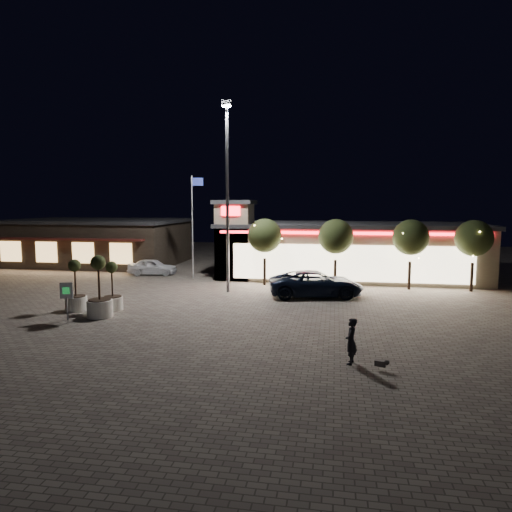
% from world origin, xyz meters
% --- Properties ---
extents(ground, '(90.00, 90.00, 0.00)m').
position_xyz_m(ground, '(0.00, 0.00, 0.00)').
color(ground, slate).
rests_on(ground, ground).
extents(retail_building, '(20.40, 8.40, 6.10)m').
position_xyz_m(retail_building, '(9.51, 15.82, 2.21)').
color(retail_building, gray).
rests_on(retail_building, ground).
extents(restaurant_building, '(16.40, 11.00, 4.30)m').
position_xyz_m(restaurant_building, '(-14.00, 19.97, 2.16)').
color(restaurant_building, '#382D23').
rests_on(restaurant_building, ground).
extents(floodlight_pole, '(0.60, 0.40, 12.38)m').
position_xyz_m(floodlight_pole, '(2.00, 8.00, 7.02)').
color(floodlight_pole, gray).
rests_on(floodlight_pole, ground).
extents(flagpole, '(0.95, 0.10, 8.00)m').
position_xyz_m(flagpole, '(-1.90, 13.00, 4.74)').
color(flagpole, white).
rests_on(flagpole, ground).
extents(string_tree_a, '(2.42, 2.42, 4.79)m').
position_xyz_m(string_tree_a, '(4.00, 11.00, 3.56)').
color(string_tree_a, '#332319').
rests_on(string_tree_a, ground).
extents(string_tree_b, '(2.42, 2.42, 4.79)m').
position_xyz_m(string_tree_b, '(9.00, 11.00, 3.56)').
color(string_tree_b, '#332319').
rests_on(string_tree_b, ground).
extents(string_tree_c, '(2.42, 2.42, 4.79)m').
position_xyz_m(string_tree_c, '(14.00, 11.00, 3.56)').
color(string_tree_c, '#332319').
rests_on(string_tree_c, ground).
extents(string_tree_d, '(2.42, 2.42, 4.79)m').
position_xyz_m(string_tree_d, '(18.00, 11.00, 3.56)').
color(string_tree_d, '#332319').
rests_on(string_tree_d, ground).
extents(pickup_truck, '(6.32, 3.81, 1.64)m').
position_xyz_m(pickup_truck, '(7.82, 7.53, 0.82)').
color(pickup_truck, black).
rests_on(pickup_truck, ground).
extents(white_sedan, '(4.10, 2.03, 1.35)m').
position_xyz_m(white_sedan, '(-5.80, 14.00, 0.67)').
color(white_sedan, white).
rests_on(white_sedan, ground).
extents(pedestrian, '(0.51, 0.68, 1.71)m').
position_xyz_m(pedestrian, '(9.60, -4.48, 0.85)').
color(pedestrian, black).
rests_on(pedestrian, ground).
extents(dog, '(0.51, 0.29, 0.28)m').
position_xyz_m(dog, '(10.68, -5.01, 0.27)').
color(dog, '#59514C').
rests_on(dog, ground).
extents(planter_left, '(1.16, 1.16, 2.84)m').
position_xyz_m(planter_left, '(-5.04, 1.49, 0.88)').
color(planter_left, white).
rests_on(planter_left, ground).
extents(planter_mid, '(1.31, 1.31, 3.23)m').
position_xyz_m(planter_mid, '(-3.03, 0.40, 1.00)').
color(planter_mid, white).
rests_on(planter_mid, ground).
extents(planter_right, '(1.11, 1.11, 2.72)m').
position_xyz_m(planter_right, '(-3.08, 1.90, 0.84)').
color(planter_right, white).
rests_on(planter_right, ground).
extents(valet_sign, '(0.63, 0.21, 1.93)m').
position_xyz_m(valet_sign, '(-4.31, -0.51, 1.35)').
color(valet_sign, gray).
rests_on(valet_sign, ground).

